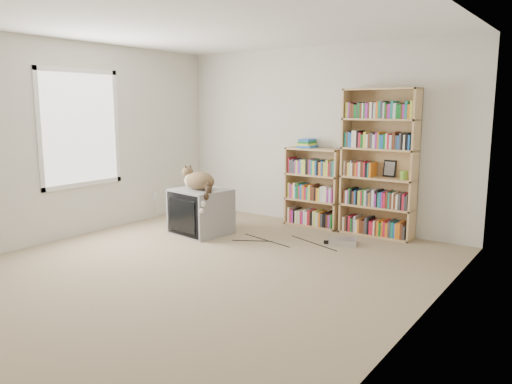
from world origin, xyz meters
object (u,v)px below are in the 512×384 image
Objects in this scene: crt_tv at (201,211)px; bookcase_tall at (379,167)px; bookcase_short at (314,190)px; cat at (200,184)px; dvd_player at (343,241)px.

bookcase_tall is (1.96, 1.25, 0.60)m from crt_tv.
crt_tv is 0.70× the size of bookcase_short.
bookcase_tall is (1.90, 1.33, 0.22)m from cat.
bookcase_tall is 1.73× the size of bookcase_short.
crt_tv is 1.63m from bookcase_short.
crt_tv is 0.40× the size of bookcase_tall.
crt_tv is at bearing -147.32° from bookcase_tall.
cat is at bearing -45.51° from crt_tv.
bookcase_short reaches higher than dvd_player.
crt_tv is 1.21× the size of cat.
cat reaches higher than crt_tv.
cat is 0.33× the size of bookcase_tall.
crt_tv is 0.40m from cat.
bookcase_short is at bearing 59.36° from crt_tv.
bookcase_short is 3.34× the size of dvd_player.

